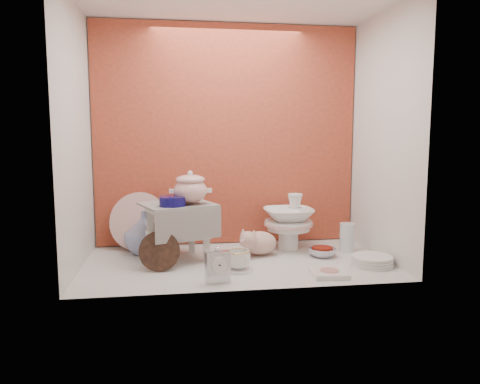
% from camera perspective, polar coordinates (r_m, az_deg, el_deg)
% --- Properties ---
extents(ground, '(1.80, 1.80, 0.00)m').
position_cam_1_polar(ground, '(2.76, -0.36, -8.75)').
color(ground, silver).
rests_on(ground, ground).
extents(niche_shell, '(1.86, 1.03, 1.53)m').
position_cam_1_polar(niche_shell, '(2.83, -0.88, 10.69)').
color(niche_shell, '#BC462F').
rests_on(niche_shell, ground).
extents(step_stool, '(0.50, 0.47, 0.35)m').
position_cam_1_polar(step_stool, '(2.79, -7.76, -4.95)').
color(step_stool, silver).
rests_on(step_stool, ground).
extents(soup_tureen, '(0.28, 0.28, 0.20)m').
position_cam_1_polar(soup_tureen, '(2.71, -6.23, 0.59)').
color(soup_tureen, white).
rests_on(soup_tureen, step_stool).
extents(cobalt_bowl, '(0.16, 0.16, 0.06)m').
position_cam_1_polar(cobalt_bowl, '(2.66, -8.45, -1.14)').
color(cobalt_bowl, '#0F0B53').
rests_on(cobalt_bowl, step_stool).
extents(floral_platter, '(0.41, 0.20, 0.38)m').
position_cam_1_polar(floral_platter, '(3.08, -12.54, -3.62)').
color(floral_platter, white).
rests_on(floral_platter, ground).
extents(blue_white_vase, '(0.32, 0.32, 0.27)m').
position_cam_1_polar(blue_white_vase, '(2.98, -11.82, -4.99)').
color(blue_white_vase, white).
rests_on(blue_white_vase, ground).
extents(lacquer_tray, '(0.23, 0.06, 0.23)m').
position_cam_1_polar(lacquer_tray, '(2.59, -10.05, -7.32)').
color(lacquer_tray, black).
rests_on(lacquer_tray, ground).
extents(mantel_clock, '(0.13, 0.07, 0.19)m').
position_cam_1_polar(mantel_clock, '(2.36, -2.82, -9.15)').
color(mantel_clock, silver).
rests_on(mantel_clock, ground).
extents(plush_pig, '(0.32, 0.25, 0.16)m').
position_cam_1_polar(plush_pig, '(2.88, 2.45, -6.35)').
color(plush_pig, '#D1A293').
rests_on(plush_pig, ground).
extents(teacup_saucer, '(0.17, 0.17, 0.01)m').
position_cam_1_polar(teacup_saucer, '(2.59, -0.23, -9.69)').
color(teacup_saucer, white).
rests_on(teacup_saucer, ground).
extents(gold_rim_teacup, '(0.15, 0.15, 0.11)m').
position_cam_1_polar(gold_rim_teacup, '(2.57, -0.23, -8.42)').
color(gold_rim_teacup, white).
rests_on(gold_rim_teacup, teacup_saucer).
extents(lattice_dish, '(0.20, 0.20, 0.03)m').
position_cam_1_polar(lattice_dish, '(2.55, 11.09, -9.93)').
color(lattice_dish, white).
rests_on(lattice_dish, ground).
extents(dinner_plate_stack, '(0.32, 0.32, 0.06)m').
position_cam_1_polar(dinner_plate_stack, '(2.78, 16.21, -8.25)').
color(dinner_plate_stack, white).
rests_on(dinner_plate_stack, ground).
extents(crystal_bowl, '(0.21, 0.21, 0.05)m').
position_cam_1_polar(crystal_bowl, '(2.91, 10.26, -7.43)').
color(crystal_bowl, silver).
rests_on(crystal_bowl, ground).
extents(clear_glass_vase, '(0.11, 0.11, 0.19)m').
position_cam_1_polar(clear_glass_vase, '(3.06, 13.23, -5.56)').
color(clear_glass_vase, silver).
rests_on(clear_glass_vase, ground).
extents(porcelain_tower, '(0.36, 0.36, 0.37)m').
position_cam_1_polar(porcelain_tower, '(3.03, 6.09, -3.70)').
color(porcelain_tower, white).
rests_on(porcelain_tower, ground).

